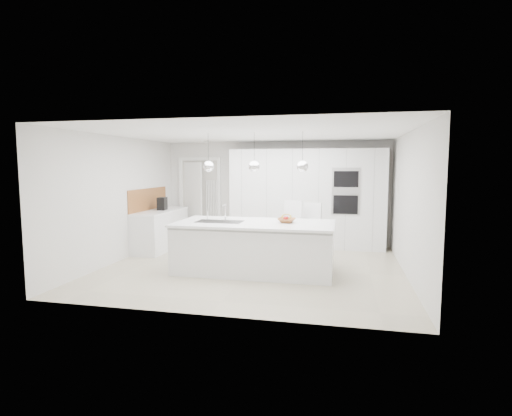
% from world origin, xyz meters
% --- Properties ---
extents(floor, '(5.50, 5.50, 0.00)m').
position_xyz_m(floor, '(0.00, 0.00, 0.00)').
color(floor, '#BEB295').
rests_on(floor, ground).
extents(wall_back, '(5.50, 0.00, 5.50)m').
position_xyz_m(wall_back, '(0.00, 2.50, 1.25)').
color(wall_back, silver).
rests_on(wall_back, ground).
extents(wall_left, '(0.00, 5.00, 5.00)m').
position_xyz_m(wall_left, '(-2.75, 0.00, 1.25)').
color(wall_left, silver).
rests_on(wall_left, ground).
extents(ceiling, '(5.50, 5.50, 0.00)m').
position_xyz_m(ceiling, '(0.00, 0.00, 2.50)').
color(ceiling, white).
rests_on(ceiling, wall_back).
extents(tall_cabinets, '(3.60, 0.60, 2.30)m').
position_xyz_m(tall_cabinets, '(0.80, 2.20, 1.15)').
color(tall_cabinets, white).
rests_on(tall_cabinets, floor).
extents(oven_stack, '(0.62, 0.04, 1.05)m').
position_xyz_m(oven_stack, '(1.70, 1.89, 1.35)').
color(oven_stack, '#A5A5A8').
rests_on(oven_stack, tall_cabinets).
extents(doorway_frame, '(1.11, 0.08, 2.13)m').
position_xyz_m(doorway_frame, '(-1.95, 2.47, 1.02)').
color(doorway_frame, white).
rests_on(doorway_frame, floor).
extents(hallway_door, '(0.76, 0.38, 2.00)m').
position_xyz_m(hallway_door, '(-2.20, 2.42, 1.00)').
color(hallway_door, white).
rests_on(hallway_door, floor).
extents(radiator, '(0.32, 0.04, 1.40)m').
position_xyz_m(radiator, '(-1.63, 2.46, 0.85)').
color(radiator, white).
rests_on(radiator, floor).
extents(left_base_cabinets, '(0.60, 1.80, 0.86)m').
position_xyz_m(left_base_cabinets, '(-2.45, 1.20, 0.43)').
color(left_base_cabinets, white).
rests_on(left_base_cabinets, floor).
extents(left_worktop, '(0.62, 1.82, 0.04)m').
position_xyz_m(left_worktop, '(-2.45, 1.20, 0.88)').
color(left_worktop, white).
rests_on(left_worktop, left_base_cabinets).
extents(oak_backsplash, '(0.02, 1.80, 0.50)m').
position_xyz_m(oak_backsplash, '(-2.74, 1.20, 1.15)').
color(oak_backsplash, '#9F6334').
rests_on(oak_backsplash, wall_left).
extents(island_base, '(2.80, 1.20, 0.86)m').
position_xyz_m(island_base, '(0.10, -0.30, 0.43)').
color(island_base, white).
rests_on(island_base, floor).
extents(island_worktop, '(2.84, 1.40, 0.04)m').
position_xyz_m(island_worktop, '(0.10, -0.25, 0.88)').
color(island_worktop, white).
rests_on(island_worktop, island_base).
extents(island_sink, '(0.84, 0.44, 0.18)m').
position_xyz_m(island_sink, '(-0.55, -0.30, 0.82)').
color(island_sink, '#3F3F42').
rests_on(island_sink, island_worktop).
extents(island_tap, '(0.02, 0.02, 0.30)m').
position_xyz_m(island_tap, '(-0.50, -0.10, 1.05)').
color(island_tap, white).
rests_on(island_tap, island_worktop).
extents(pendant_left, '(0.20, 0.20, 0.20)m').
position_xyz_m(pendant_left, '(-0.75, -0.30, 1.90)').
color(pendant_left, white).
rests_on(pendant_left, ceiling).
extents(pendant_mid, '(0.20, 0.20, 0.20)m').
position_xyz_m(pendant_mid, '(0.10, -0.30, 1.90)').
color(pendant_mid, white).
rests_on(pendant_mid, ceiling).
extents(pendant_right, '(0.20, 0.20, 0.20)m').
position_xyz_m(pendant_right, '(0.95, -0.30, 1.90)').
color(pendant_right, white).
rests_on(pendant_right, ceiling).
extents(fruit_bowl, '(0.36, 0.36, 0.08)m').
position_xyz_m(fruit_bowl, '(0.66, -0.17, 0.94)').
color(fruit_bowl, '#9F6334').
rests_on(fruit_bowl, island_worktop).
extents(espresso_machine, '(0.21, 0.29, 0.29)m').
position_xyz_m(espresso_machine, '(-2.43, 1.27, 1.05)').
color(espresso_machine, black).
rests_on(espresso_machine, left_worktop).
extents(bar_stool_left, '(0.55, 0.65, 1.21)m').
position_xyz_m(bar_stool_left, '(0.67, 0.58, 0.60)').
color(bar_stool_left, white).
rests_on(bar_stool_left, floor).
extents(bar_stool_right, '(0.55, 0.64, 1.17)m').
position_xyz_m(bar_stool_right, '(1.06, 0.70, 0.58)').
color(bar_stool_right, white).
rests_on(bar_stool_right, floor).
extents(apple_a, '(0.09, 0.09, 0.09)m').
position_xyz_m(apple_a, '(0.65, -0.21, 0.97)').
color(apple_a, '#A91011').
rests_on(apple_a, fruit_bowl).
extents(apple_b, '(0.08, 0.08, 0.08)m').
position_xyz_m(apple_b, '(0.66, -0.13, 0.97)').
color(apple_b, '#A91011').
rests_on(apple_b, fruit_bowl).
extents(banana_bunch, '(0.21, 0.16, 0.19)m').
position_xyz_m(banana_bunch, '(0.66, -0.15, 1.01)').
color(banana_bunch, gold).
rests_on(banana_bunch, fruit_bowl).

